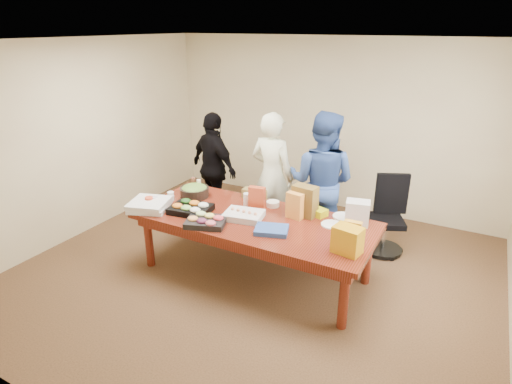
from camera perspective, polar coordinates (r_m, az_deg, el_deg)
The scene contains 36 objects.
floor at distance 5.31m, azimuth -0.24°, elevation -10.96°, with size 5.50×5.00×0.02m, color #47301E.
ceiling at distance 4.47m, azimuth -0.29°, elevation 19.82°, with size 5.50×5.00×0.02m, color white.
wall_back at distance 6.93m, azimuth 9.81°, elevation 8.87°, with size 5.50×0.04×2.70m, color beige.
wall_front at distance 2.98m, azimuth -24.40°, elevation -10.89°, with size 5.50×0.04×2.70m, color beige.
wall_left at distance 6.45m, azimuth -22.39°, elevation 6.57°, with size 0.04×5.00×2.70m, color beige.
conference_table at distance 5.11m, azimuth -0.24°, elevation -7.33°, with size 2.80×1.20×0.75m, color #4C1C0F.
office_chair at distance 5.78m, azimuth 17.12°, elevation -3.33°, with size 0.51×0.51×1.01m, color black.
person_center at distance 5.87m, azimuth 2.18°, elevation 2.15°, with size 0.65×0.43×1.79m, color white.
person_right at distance 5.58m, azimuth 8.79°, elevation 1.30°, with size 0.91×0.71×1.87m, color #2D488A.
person_left at distance 6.42m, azimuth -5.65°, elevation 3.27°, with size 0.98×0.41×1.67m, color black.
veggie_tray at distance 5.15m, azimuth -8.80°, elevation -2.28°, with size 0.47×0.37×0.07m, color black.
fruit_tray at distance 4.81m, azimuth -6.76°, elevation -4.02°, with size 0.43×0.34×0.07m, color black.
sheet_cake at distance 4.92m, azimuth -1.65°, elevation -3.15°, with size 0.44×0.33×0.08m, color silver.
salad_bowl at distance 5.59m, azimuth -8.28°, elevation 0.01°, with size 0.38×0.38×0.12m, color black.
chip_bag_blue at distance 4.61m, azimuth 2.10°, elevation -5.13°, with size 0.35×0.27×0.05m, color #2B4E9B.
chip_bag_red at distance 5.11m, azimuth 0.13°, elevation -0.85°, with size 0.20×0.08×0.29m, color #B63F20.
chip_bag_yellow at distance 4.42m, azimuth 12.84°, elevation -5.41°, with size 0.18×0.07×0.26m, color gold.
chip_bag_orange at distance 4.90m, azimuth 5.24°, elevation -1.86°, with size 0.20×0.09×0.31m, color #EF963A.
mayo_jar at distance 5.25m, azimuth -1.15°, elevation -1.00°, with size 0.10×0.10×0.16m, color white.
mustard_bottle at distance 5.30m, azimuth 0.28°, elevation -0.84°, with size 0.05×0.05×0.15m, color #F3F51B.
dressing_bottle at distance 5.77m, azimuth -8.44°, elevation 1.04°, with size 0.06×0.06×0.19m, color brown.
ranch_bottle at distance 5.73m, azimuth -7.68°, elevation 0.86°, with size 0.06×0.06×0.17m, color #F7EBCD.
banana_bunch at distance 5.06m, azimuth 8.12°, elevation -2.60°, with size 0.25×0.15×0.08m, color #DDDF0A.
bread_loaf at distance 5.46m, azimuth -0.22°, elevation -0.29°, with size 0.31×0.13×0.12m, color olive.
kraft_bag at distance 4.97m, azimuth 6.59°, elevation -1.20°, with size 0.28×0.16×0.37m, color brown.
red_cup at distance 5.38m, azimuth -14.18°, elevation -1.30°, with size 0.10×0.10×0.13m, color #D54827.
clear_cup_a at distance 5.41m, azimuth -13.51°, elevation -1.20°, with size 0.08×0.08×0.11m, color silver.
clear_cup_b at distance 5.51m, azimuth -11.40°, elevation -0.57°, with size 0.08×0.08×0.12m, color white.
pizza_box_lower at distance 5.34m, azimuth -14.09°, elevation -1.91°, with size 0.44×0.44×0.05m, color white.
pizza_box_upper at distance 5.32m, azimuth -14.21°, elevation -1.44°, with size 0.44×0.44×0.05m, color white.
plate_a at distance 4.85m, azimuth 10.18°, elevation -4.34°, with size 0.24×0.24×0.01m, color white.
plate_b at distance 5.07m, azimuth 11.71°, elevation -3.26°, with size 0.25×0.25×0.02m, color white.
dip_bowl_a at distance 5.25m, azimuth 2.29°, elevation -1.60°, with size 0.16×0.16×0.06m, color silver.
dip_bowl_b at distance 5.39m, azimuth -0.47°, elevation -0.97°, with size 0.14×0.14×0.05m, color beige.
grocery_bag_white at distance 4.88m, azimuth 13.49°, elevation -2.74°, with size 0.26×0.19×0.28m, color silver.
grocery_bag_yellow at distance 4.27m, azimuth 12.22°, elevation -6.33°, with size 0.28×0.19×0.28m, color orange.
Camera 1 is at (2.14, -3.92, 2.86)m, focal length 29.71 mm.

